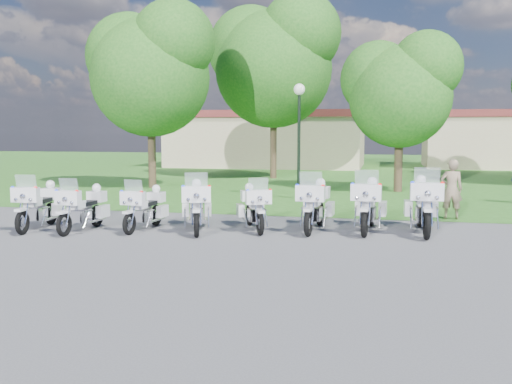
% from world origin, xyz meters
% --- Properties ---
extents(ground, '(100.00, 100.00, 0.00)m').
position_xyz_m(ground, '(0.00, 0.00, 0.00)').
color(ground, '#505055').
rests_on(ground, ground).
extents(grass_lawn, '(100.00, 48.00, 0.01)m').
position_xyz_m(grass_lawn, '(0.00, 27.00, 0.00)').
color(grass_lawn, '#316620').
rests_on(grass_lawn, ground).
extents(motorcycle_0, '(0.93, 2.29, 1.54)m').
position_xyz_m(motorcycle_0, '(-6.50, -0.64, 0.65)').
color(motorcycle_0, black).
rests_on(motorcycle_0, ground).
extents(motorcycle_1, '(0.76, 2.19, 1.47)m').
position_xyz_m(motorcycle_1, '(-5.16, -0.66, 0.61)').
color(motorcycle_1, black).
rests_on(motorcycle_1, ground).
extents(motorcycle_2, '(0.77, 2.11, 1.42)m').
position_xyz_m(motorcycle_2, '(-3.61, -0.13, 0.59)').
color(motorcycle_2, black).
rests_on(motorcycle_2, ground).
extents(motorcycle_3, '(1.27, 2.34, 1.63)m').
position_xyz_m(motorcycle_3, '(-2.20, 0.02, 0.68)').
color(motorcycle_3, black).
rests_on(motorcycle_3, ground).
extents(motorcycle_4, '(1.26, 2.05, 1.47)m').
position_xyz_m(motorcycle_4, '(-0.76, 0.53, 0.61)').
color(motorcycle_4, black).
rests_on(motorcycle_4, ground).
extents(motorcycle_5, '(0.87, 2.44, 1.64)m').
position_xyz_m(motorcycle_5, '(0.89, 0.81, 0.69)').
color(motorcycle_5, black).
rests_on(motorcycle_5, ground).
extents(motorcycle_6, '(0.92, 2.52, 1.69)m').
position_xyz_m(motorcycle_6, '(2.30, 1.03, 0.71)').
color(motorcycle_6, black).
rests_on(motorcycle_6, ground).
extents(motorcycle_7, '(0.90, 2.64, 1.77)m').
position_xyz_m(motorcycle_7, '(3.69, 1.11, 0.74)').
color(motorcycle_7, black).
rests_on(motorcycle_7, ground).
extents(lamp_post, '(0.44, 0.44, 4.48)m').
position_xyz_m(lamp_post, '(-0.61, 7.71, 3.35)').
color(lamp_post, black).
rests_on(lamp_post, ground).
extents(tree_0, '(6.38, 5.44, 8.50)m').
position_xyz_m(tree_0, '(-7.99, 10.53, 5.63)').
color(tree_0, '#38281C').
rests_on(tree_0, ground).
extents(tree_1, '(7.53, 6.43, 10.04)m').
position_xyz_m(tree_1, '(-3.50, 17.02, 6.65)').
color(tree_1, '#38281C').
rests_on(tree_1, ground).
extents(tree_2, '(5.15, 4.39, 6.87)m').
position_xyz_m(tree_2, '(3.20, 11.31, 4.54)').
color(tree_2, '#38281C').
rests_on(tree_2, ground).
extents(building_west, '(14.56, 8.32, 4.10)m').
position_xyz_m(building_west, '(-6.00, 28.00, 2.07)').
color(building_west, tan).
rests_on(building_west, ground).
extents(building_east, '(11.44, 7.28, 4.10)m').
position_xyz_m(building_east, '(11.00, 30.00, 2.07)').
color(building_east, tan).
rests_on(building_east, ground).
extents(bystander_a, '(0.67, 0.45, 1.81)m').
position_xyz_m(bystander_a, '(4.66, 3.62, 0.91)').
color(bystander_a, '#87725B').
rests_on(bystander_a, ground).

